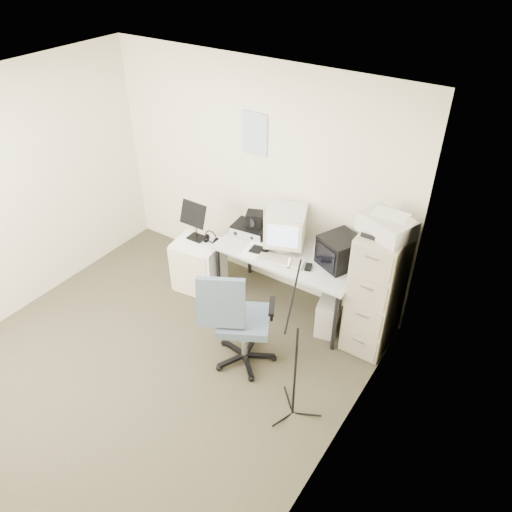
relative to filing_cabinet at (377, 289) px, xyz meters
The scene contains 23 objects.
floor 2.26m from the filing_cabinet, 136.87° to the right, with size 3.60×3.60×0.01m, color #2D281C.
ceiling 2.85m from the filing_cabinet, 136.87° to the right, with size 3.60×3.60×0.01m, color white.
wall_back 1.72m from the filing_cabinet, 168.55° to the left, with size 3.60×0.02×2.50m, color beige.
wall_left 3.74m from the filing_cabinet, 156.35° to the right, with size 0.02×3.60×2.50m, color beige.
wall_right 1.61m from the filing_cabinet, 81.54° to the right, with size 0.02×3.60×2.50m, color beige.
wall_calendar 1.97m from the filing_cabinet, 169.10° to the left, with size 0.30×0.02×0.44m, color white.
filing_cabinet is the anchor object (origin of this frame).
printer 0.74m from the filing_cabinet, 90.00° to the right, with size 0.45×0.31×0.17m, color silver.
desk 0.99m from the filing_cabinet, behind, with size 1.50×0.70×0.73m, color silver.
crt_monitor 1.08m from the filing_cabinet, behind, with size 0.39×0.41×0.43m, color silver.
crt_tv 0.51m from the filing_cabinet, behind, with size 0.34×0.36×0.31m, color black.
desk_speaker 0.70m from the filing_cabinet, behind, with size 0.08×0.08×0.15m, color beige.
keyboard 0.98m from the filing_cabinet, 166.86° to the right, with size 0.48×0.17×0.03m, color silver.
mouse 0.69m from the filing_cabinet, 166.09° to the right, with size 0.06×0.10×0.03m, color black.
radio_receiver 1.48m from the filing_cabinet, behind, with size 0.38×0.27×0.11m, color black.
radio_speaker 1.46m from the filing_cabinet, behind, with size 0.16×0.15×0.16m, color black.
papers 1.27m from the filing_cabinet, behind, with size 0.22×0.30×0.02m, color white.
pc_tower 0.63m from the filing_cabinet, behind, with size 0.19×0.42×0.40m, color silver.
office_chair 1.30m from the filing_cabinet, 134.21° to the right, with size 0.61×0.61×1.05m, color slate.
side_cart 2.01m from the filing_cabinet, behind, with size 0.50×0.40×0.62m, color white.
music_stand 2.04m from the filing_cabinet, behind, with size 0.31×0.17×0.46m, color black.
headphones 1.83m from the filing_cabinet, behind, with size 0.17×0.17×0.03m, color black.
mic_stand 1.23m from the filing_cabinet, 99.10° to the right, with size 0.02×0.02×1.31m, color black.
Camera 1 is at (2.64, -2.23, 3.64)m, focal length 35.00 mm.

